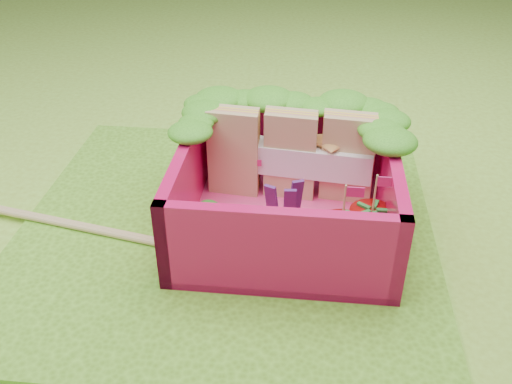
{
  "coord_description": "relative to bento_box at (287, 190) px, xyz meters",
  "views": [
    {
      "loc": [
        0.5,
        -2.89,
        2.19
      ],
      "look_at": [
        0.19,
        0.03,
        0.28
      ],
      "focal_mm": 40.0,
      "sensor_mm": 36.0,
      "label": 1
    }
  ],
  "objects": [
    {
      "name": "snap_peas",
      "position": [
        0.39,
        -0.23,
        -0.2
      ],
      "size": [
        0.65,
        0.46,
        0.05
      ],
      "color": "#5DAA35",
      "rests_on": "bento_floor"
    },
    {
      "name": "bento_floor",
      "position": [
        0.0,
        0.0,
        -0.25
      ],
      "size": [
        1.3,
        1.3,
        0.05
      ],
      "primitive_type": "cube",
      "color": "#FD408A",
      "rests_on": "placemat"
    },
    {
      "name": "placemat",
      "position": [
        -0.37,
        -0.03,
        -0.29
      ],
      "size": [
        2.6,
        2.6,
        0.03
      ],
      "primitive_type": "cube",
      "color": "#5C9C23",
      "rests_on": "ground"
    },
    {
      "name": "strawberry_left",
      "position": [
        0.33,
        -0.34,
        -0.09
      ],
      "size": [
        0.26,
        0.26,
        0.5
      ],
      "color": "red",
      "rests_on": "bento_floor"
    },
    {
      "name": "bento_box",
      "position": [
        0.0,
        0.0,
        0.0
      ],
      "size": [
        1.3,
        1.3,
        0.55
      ],
      "color": "#DB1257",
      "rests_on": "placemat"
    },
    {
      "name": "broccoli",
      "position": [
        -0.47,
        -0.3,
        -0.06
      ],
      "size": [
        0.34,
        0.34,
        0.24
      ],
      "color": "#538F45",
      "rests_on": "bento_floor"
    },
    {
      "name": "sandwich_stack",
      "position": [
        0.01,
        0.33,
        0.06
      ],
      "size": [
        1.09,
        0.28,
        0.59
      ],
      "color": "tan",
      "rests_on": "bento_floor"
    },
    {
      "name": "ground",
      "position": [
        -0.37,
        -0.03,
        -0.31
      ],
      "size": [
        14.0,
        14.0,
        0.0
      ],
      "primitive_type": "plane",
      "color": "#84B432",
      "rests_on": "ground"
    },
    {
      "name": "carrot_sticks",
      "position": [
        -0.31,
        -0.31,
        -0.11
      ],
      "size": [
        0.16,
        0.1,
        0.24
      ],
      "color": "orange",
      "rests_on": "bento_floor"
    },
    {
      "name": "strawberry_right",
      "position": [
        0.5,
        -0.22,
        -0.09
      ],
      "size": [
        0.26,
        0.26,
        0.5
      ],
      "color": "red",
      "rests_on": "bento_floor"
    },
    {
      "name": "lettuce_ruffle",
      "position": [
        -0.0,
        0.46,
        0.33
      ],
      "size": [
        1.43,
        0.77,
        0.11
      ],
      "color": "#328618",
      "rests_on": "bento_box"
    },
    {
      "name": "chopsticks",
      "position": [
        -1.26,
        -0.17,
        -0.25
      ],
      "size": [
        2.32,
        0.51,
        0.04
      ],
      "color": "#E2B97C",
      "rests_on": "placemat"
    },
    {
      "name": "purple_wedges",
      "position": [
        0.01,
        -0.15,
        -0.04
      ],
      "size": [
        0.2,
        0.13,
        0.38
      ],
      "color": "#541C62",
      "rests_on": "bento_floor"
    }
  ]
}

